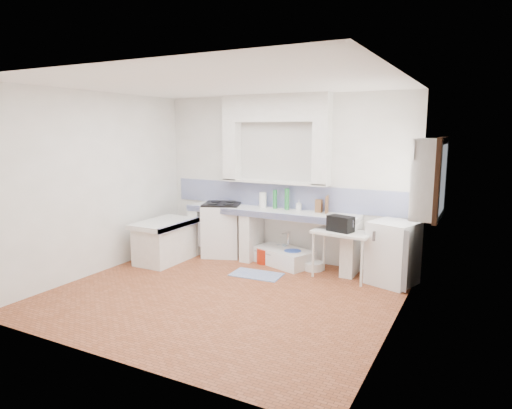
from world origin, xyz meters
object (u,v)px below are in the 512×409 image
at_px(stove, 222,230).
at_px(fridge, 393,253).
at_px(sink, 283,257).
at_px(side_table, 342,255).

bearing_deg(stove, fridge, -23.08).
xyz_separation_m(sink, fridge, (1.80, -0.13, 0.34)).
height_order(side_table, fridge, fridge).
xyz_separation_m(stove, sink, (1.20, -0.01, -0.34)).
bearing_deg(fridge, sink, -166.15).
height_order(stove, sink, stove).
xyz_separation_m(stove, side_table, (2.27, -0.25, -0.09)).
relative_size(stove, fridge, 1.00).
xyz_separation_m(stove, fridge, (2.99, -0.14, 0.00)).
height_order(stove, fridge, fridge).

